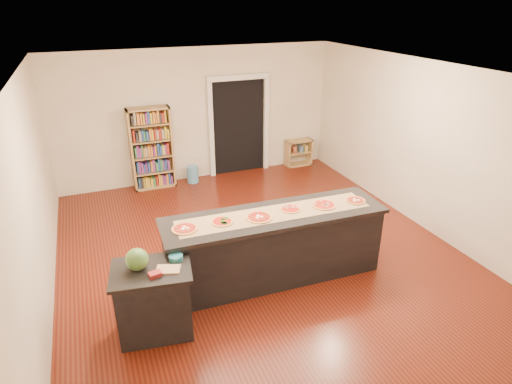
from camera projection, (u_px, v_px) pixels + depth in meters
name	position (u px, v px, depth m)	size (l,w,h in m)	color
room	(261.00, 172.00, 6.16)	(6.00, 7.00, 2.80)	#EDE0C7
doorway	(239.00, 121.00, 9.47)	(1.40, 0.09, 2.21)	black
kitchen_island	(274.00, 246.00, 6.01)	(3.09, 0.84, 1.02)	black
side_counter	(154.00, 300.00, 5.03)	(0.90, 0.66, 0.89)	black
bookshelf	(152.00, 149.00, 8.80)	(0.85, 0.30, 1.71)	tan
low_shelf	(299.00, 152.00, 10.20)	(0.63, 0.27, 0.63)	tan
waste_bin	(193.00, 174.00, 9.30)	(0.25, 0.25, 0.37)	#528FB8
kraft_paper	(275.00, 213.00, 5.80)	(2.69, 0.48, 0.00)	#977C4D
watermelon	(137.00, 259.00, 4.79)	(0.26, 0.26, 0.26)	#144214
cutting_board	(168.00, 269.00, 4.82)	(0.27, 0.18, 0.02)	tan
package_red	(155.00, 274.00, 4.71)	(0.13, 0.10, 0.05)	maroon
package_teal	(176.00, 258.00, 5.00)	(0.17, 0.17, 0.06)	#195966
pizza_a	(185.00, 229.00, 5.40)	(0.32, 0.32, 0.02)	tan
pizza_b	(222.00, 222.00, 5.57)	(0.30, 0.30, 0.02)	tan
pizza_c	(259.00, 217.00, 5.68)	(0.35, 0.35, 0.02)	tan
pizza_d	(290.00, 209.00, 5.90)	(0.30, 0.30, 0.02)	tan
pizza_e	(324.00, 205.00, 6.02)	(0.35, 0.35, 0.02)	tan
pizza_f	(355.00, 200.00, 6.14)	(0.31, 0.31, 0.02)	tan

